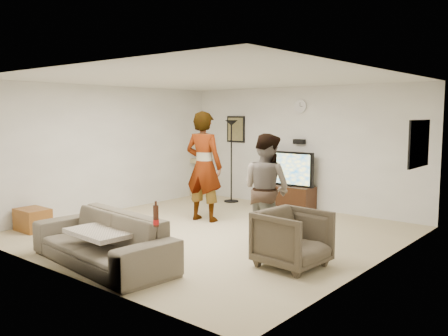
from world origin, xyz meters
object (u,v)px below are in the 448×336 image
Objects in this scene: sofa at (102,240)px; armchair at (293,239)px; floor_lamp at (231,161)px; person_right at (266,189)px; side_table at (33,220)px; tv at (287,168)px; tv_stand at (287,197)px; beer_bottle at (156,216)px; cat_tree at (200,170)px; person_left at (204,166)px.

sofa is 2.79× the size of armchair.
floor_lamp is 3.46m from person_right.
side_table is at bearing -102.09° from floor_lamp.
floor_lamp is 4.81m from sofa.
side_table is at bearing 33.87° from person_right.
sofa is at bearing -88.01° from tv.
tv_stand is 0.69× the size of person_right.
floor_lamp is 4.34m from side_table.
tv reaches higher than beer_bottle.
armchair is 4.50m from side_table.
tv reaches higher than tv_stand.
floor_lamp reaches higher than tv.
beer_bottle is (1.04, 0.00, 0.45)m from sofa.
side_table is at bearing 109.06° from armchair.
cat_tree reaches higher than tv_stand.
tv is 4.75× the size of beer_bottle.
side_table is (-0.90, -4.19, -0.72)m from floor_lamp.
tv_stand is 0.59m from tv.
sofa reaches higher than side_table.
person_right reaches higher than tv.
tv is 0.66× the size of floor_lamp.
armchair is at bearing -34.98° from cat_tree.
floor_lamp is 0.90× the size of person_left.
person_left is 3.56× the size of side_table.
person_right reaches higher than side_table.
person_left is (1.82, -1.88, 0.38)m from cat_tree.
beer_bottle is 0.31× the size of armchair.
person_left is at bearing -105.73° from tv.
cat_tree is at bearing 91.74° from side_table.
beer_bottle is 1.80m from armchair.
cat_tree reaches higher than side_table.
side_table is (-1.69, -2.41, -0.81)m from person_left.
beer_bottle reaches higher than armchair.
floor_lamp is at bearing -36.76° from person_right.
beer_bottle is at bearing -75.68° from tv_stand.
tv is 0.96× the size of cat_tree.
side_table is at bearing -88.26° from cat_tree.
tv_stand is 0.96× the size of tv.
tv is 2.79m from person_right.
floor_lamp reaches higher than beer_bottle.
tv_stand is 4.89m from beer_bottle.
cat_tree is at bearing 127.66° from beer_bottle.
person_left reaches higher than beer_bottle.
tv is 0.53× the size of sofa.
cat_tree is 0.62× the size of person_left.
tv_stand reaches higher than side_table.
side_table is at bearing 44.81° from person_left.
tv is at bearing 97.67° from sofa.
beer_bottle is at bearing -60.67° from floor_lamp.
sofa is at bearing 94.41° from person_left.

